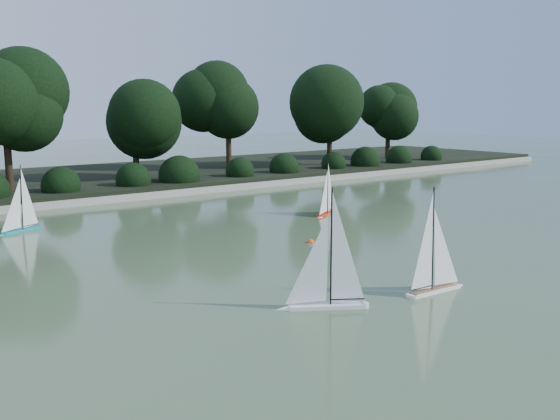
% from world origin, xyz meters
% --- Properties ---
extents(ground, '(80.00, 80.00, 0.00)m').
position_xyz_m(ground, '(0.00, 0.00, 0.00)').
color(ground, '#384E2E').
rests_on(ground, ground).
extents(pond_coping, '(40.00, 0.35, 0.18)m').
position_xyz_m(pond_coping, '(0.00, 9.00, 0.09)').
color(pond_coping, gray).
rests_on(pond_coping, ground).
extents(far_bank, '(40.00, 8.00, 0.30)m').
position_xyz_m(far_bank, '(0.00, 13.00, 0.15)').
color(far_bank, black).
rests_on(far_bank, ground).
extents(tree_line, '(26.31, 3.93, 4.39)m').
position_xyz_m(tree_line, '(1.23, 11.44, 2.64)').
color(tree_line, black).
rests_on(tree_line, ground).
extents(shrub_hedge, '(29.10, 1.10, 1.10)m').
position_xyz_m(shrub_hedge, '(0.00, 9.90, 0.45)').
color(shrub_hedge, black).
rests_on(shrub_hedge, ground).
extents(sailboat_white_a, '(1.15, 0.79, 1.71)m').
position_xyz_m(sailboat_white_a, '(-2.35, -1.26, 0.27)').
color(sailboat_white_a, white).
rests_on(sailboat_white_a, ground).
extents(sailboat_white_b, '(1.18, 0.25, 1.61)m').
position_xyz_m(sailboat_white_b, '(-0.48, -1.73, 0.25)').
color(sailboat_white_b, white).
rests_on(sailboat_white_b, ground).
extents(sailboat_orange, '(1.01, 0.56, 1.43)m').
position_xyz_m(sailboat_orange, '(2.42, 3.90, 0.22)').
color(sailboat_orange, red).
rests_on(sailboat_orange, ground).
extents(sailboat_teal, '(1.06, 0.57, 1.50)m').
position_xyz_m(sailboat_teal, '(-4.07, 6.35, 0.24)').
color(sailboat_teal, teal).
rests_on(sailboat_teal, ground).
extents(race_buoy, '(0.15, 0.15, 0.15)m').
position_xyz_m(race_buoy, '(0.13, 1.80, 0.00)').
color(race_buoy, '#FF4A0D').
rests_on(race_buoy, ground).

